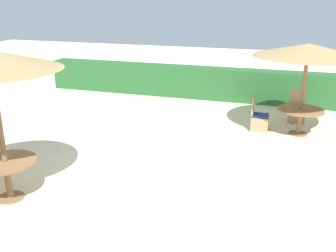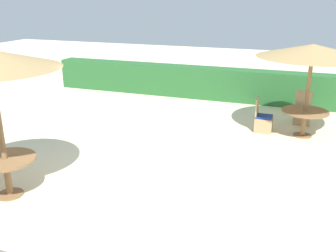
{
  "view_description": "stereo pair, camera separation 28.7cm",
  "coord_description": "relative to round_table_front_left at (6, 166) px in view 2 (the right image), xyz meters",
  "views": [
    {
      "loc": [
        2.29,
        -6.58,
        3.54
      ],
      "look_at": [
        0.0,
        0.6,
        0.9
      ],
      "focal_mm": 40.0,
      "sensor_mm": 36.0,
      "label": 1
    },
    {
      "loc": [
        2.56,
        -6.49,
        3.54
      ],
      "look_at": [
        0.0,
        0.6,
        0.9
      ],
      "focal_mm": 40.0,
      "sensor_mm": 36.0,
      "label": 2
    }
  ],
  "objects": [
    {
      "name": "round_table_front_left",
      "position": [
        0.0,
        0.0,
        0.0
      ],
      "size": [
        1.09,
        1.09,
        0.75
      ],
      "color": "olive",
      "rests_on": "ground_plane"
    },
    {
      "name": "hedge_row",
      "position": [
        2.32,
        8.1,
        -0.04
      ],
      "size": [
        13.0,
        0.7,
        1.11
      ],
      "primitive_type": "cube",
      "color": "#28602D",
      "rests_on": "ground_plane"
    },
    {
      "name": "parasol_back_right",
      "position": [
        5.08,
        5.16,
        1.65
      ],
      "size": [
        2.75,
        2.75,
        2.41
      ],
      "color": "olive",
      "rests_on": "ground_plane"
    },
    {
      "name": "ground_plane",
      "position": [
        2.32,
        1.67,
        -0.59
      ],
      "size": [
        40.0,
        40.0,
        0.0
      ],
      "primitive_type": "plane",
      "color": "beige"
    },
    {
      "name": "patio_chair_back_right_north",
      "position": [
        5.02,
        6.25,
        -0.33
      ],
      "size": [
        0.46,
        0.46,
        0.93
      ],
      "rotation": [
        0.0,
        0.0,
        3.14
      ],
      "color": "tan",
      "rests_on": "ground_plane"
    },
    {
      "name": "round_table_back_right",
      "position": [
        5.08,
        5.16,
        -0.02
      ],
      "size": [
        1.19,
        1.19,
        0.7
      ],
      "color": "olive",
      "rests_on": "ground_plane"
    },
    {
      "name": "patio_chair_back_right_west",
      "position": [
        4.04,
        5.17,
        -0.33
      ],
      "size": [
        0.46,
        0.46,
        0.93
      ],
      "rotation": [
        0.0,
        0.0,
        -1.57
      ],
      "color": "tan",
      "rests_on": "ground_plane"
    }
  ]
}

